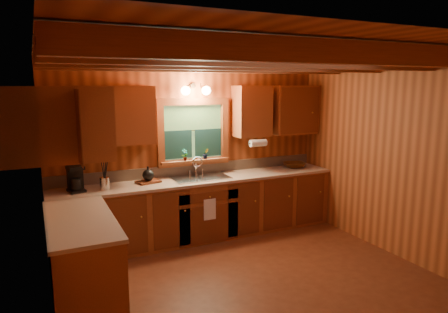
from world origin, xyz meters
TOP-DOWN VIEW (x-y plane):
  - room at (0.00, 0.00)m, footprint 4.20×4.20m
  - ceiling_beams at (0.00, 0.00)m, footprint 4.20×2.54m
  - base_cabinets at (-0.49, 1.28)m, footprint 4.20×2.22m
  - countertop at (-0.48, 1.29)m, footprint 4.20×2.24m
  - backsplash at (0.00, 1.89)m, footprint 4.20×0.02m
  - dishwasher_panel at (-1.47, 0.68)m, footprint 0.02×0.60m
  - upper_cabinets at (-0.56, 1.42)m, footprint 4.19×1.77m
  - window at (0.00, 1.87)m, footprint 1.12×0.08m
  - window_sill at (0.00, 1.82)m, footprint 1.06×0.14m
  - wall_sconce at (0.00, 1.75)m, footprint 0.45×0.21m
  - paper_towel_roll at (0.92, 1.53)m, footprint 0.27×0.11m
  - dish_towel at (0.00, 1.26)m, footprint 0.18×0.01m
  - sink at (0.00, 1.60)m, footprint 0.82×0.48m
  - coffee_maker at (-1.71, 1.61)m, footprint 0.19×0.24m
  - utensil_crock at (-1.37, 1.54)m, footprint 0.13×0.13m
  - cutting_board at (-0.76, 1.65)m, footprint 0.35×0.29m
  - teakettle at (-0.76, 1.65)m, footprint 0.16×0.16m
  - wicker_basket at (1.68, 1.64)m, footprint 0.42×0.42m
  - potted_plant_left at (-0.17, 1.79)m, footprint 0.11×0.09m
  - potted_plant_right at (0.17, 1.80)m, footprint 0.09×0.07m

SIDE VIEW (x-z plane):
  - base_cabinets at x=-0.49m, z-range 0.00..0.86m
  - dishwasher_panel at x=-1.47m, z-range 0.03..0.83m
  - dish_towel at x=0.00m, z-range 0.37..0.67m
  - sink at x=0.00m, z-range 0.64..1.07m
  - countertop at x=-0.48m, z-range 0.86..0.90m
  - cutting_board at x=-0.76m, z-range 0.90..0.93m
  - wicker_basket at x=1.68m, z-range 0.90..0.99m
  - backsplash at x=0.00m, z-range 0.90..1.06m
  - utensil_crock at x=-1.37m, z-range 0.81..1.17m
  - teakettle at x=-0.76m, z-range 0.91..1.11m
  - coffee_maker at x=-1.71m, z-range 0.90..1.23m
  - window_sill at x=0.00m, z-range 1.10..1.14m
  - potted_plant_right at x=0.17m, z-range 1.14..1.30m
  - potted_plant_left at x=-0.17m, z-range 1.14..1.32m
  - room at x=0.00m, z-range -0.80..3.40m
  - paper_towel_roll at x=0.92m, z-range 1.31..1.42m
  - window at x=0.00m, z-range 1.03..2.03m
  - upper_cabinets at x=-0.56m, z-range 1.45..2.23m
  - wall_sconce at x=0.00m, z-range 2.08..2.25m
  - ceiling_beams at x=0.00m, z-range 2.40..2.58m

